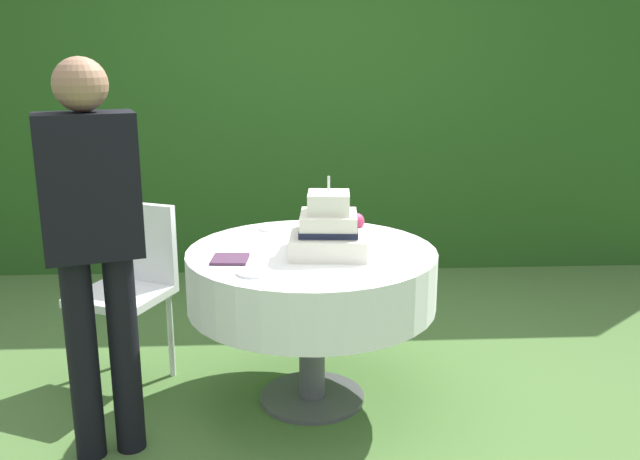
# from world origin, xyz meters

# --- Properties ---
(ground_plane) EXTENTS (20.00, 20.00, 0.00)m
(ground_plane) POSITION_xyz_m (0.00, 0.00, 0.00)
(ground_plane) COLOR #476B33
(foliage_hedge) EXTENTS (6.50, 0.54, 2.41)m
(foliage_hedge) POSITION_xyz_m (0.00, 2.24, 1.20)
(foliage_hedge) COLOR #234C19
(foliage_hedge) RESTS_ON ground_plane
(cake_table) EXTENTS (1.13, 1.13, 0.74)m
(cake_table) POSITION_xyz_m (0.00, 0.00, 0.61)
(cake_table) COLOR #4C4C51
(cake_table) RESTS_ON ground_plane
(wedding_cake) EXTENTS (0.36, 0.36, 0.35)m
(wedding_cake) POSITION_xyz_m (0.08, -0.05, 0.85)
(wedding_cake) COLOR silver
(wedding_cake) RESTS_ON cake_table
(serving_plate_near) EXTENTS (0.14, 0.14, 0.01)m
(serving_plate_near) POSITION_xyz_m (-0.25, -0.33, 0.75)
(serving_plate_near) COLOR white
(serving_plate_near) RESTS_ON cake_table
(serving_plate_far) EXTENTS (0.12, 0.12, 0.01)m
(serving_plate_far) POSITION_xyz_m (-0.19, 0.37, 0.75)
(serving_plate_far) COLOR white
(serving_plate_far) RESTS_ON cake_table
(napkin_stack) EXTENTS (0.16, 0.16, 0.01)m
(napkin_stack) POSITION_xyz_m (-0.36, -0.14, 0.75)
(napkin_stack) COLOR #4C2D47
(napkin_stack) RESTS_ON cake_table
(garden_chair) EXTENTS (0.53, 0.53, 0.89)m
(garden_chair) POSITION_xyz_m (-0.88, 0.27, 0.54)
(garden_chair) COLOR white
(garden_chair) RESTS_ON ground_plane
(standing_person) EXTENTS (0.40, 0.30, 1.60)m
(standing_person) POSITION_xyz_m (-0.85, -0.40, 0.93)
(standing_person) COLOR black
(standing_person) RESTS_ON ground_plane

